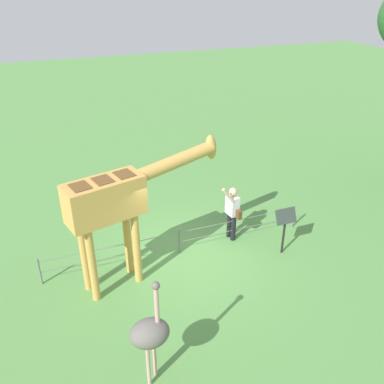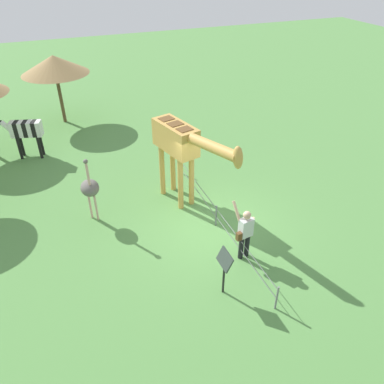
% 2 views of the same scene
% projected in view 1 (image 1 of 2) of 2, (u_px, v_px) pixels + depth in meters
% --- Properties ---
extents(ground_plane, '(60.00, 60.00, 0.00)m').
position_uv_depth(ground_plane, '(181.00, 255.00, 10.88)').
color(ground_plane, '#568E47').
extents(giraffe, '(3.89, 1.47, 3.18)m').
position_uv_depth(giraffe, '(120.00, 200.00, 9.01)').
color(giraffe, gold).
rests_on(giraffe, ground_plane).
extents(visitor, '(0.59, 0.58, 1.74)m').
position_uv_depth(visitor, '(232.00, 210.00, 11.15)').
color(visitor, black).
rests_on(visitor, ground_plane).
extents(ostrich, '(0.70, 0.56, 2.25)m').
position_uv_depth(ostrich, '(150.00, 333.00, 7.00)').
color(ostrich, '#CC9E93').
rests_on(ostrich, ground_plane).
extents(info_sign, '(0.56, 0.21, 1.32)m').
position_uv_depth(info_sign, '(285.00, 222.00, 10.54)').
color(info_sign, black).
rests_on(info_sign, ground_plane).
extents(wire_fence, '(7.05, 0.05, 0.75)m').
position_uv_depth(wire_fence, '(179.00, 240.00, 10.79)').
color(wire_fence, slate).
rests_on(wire_fence, ground_plane).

